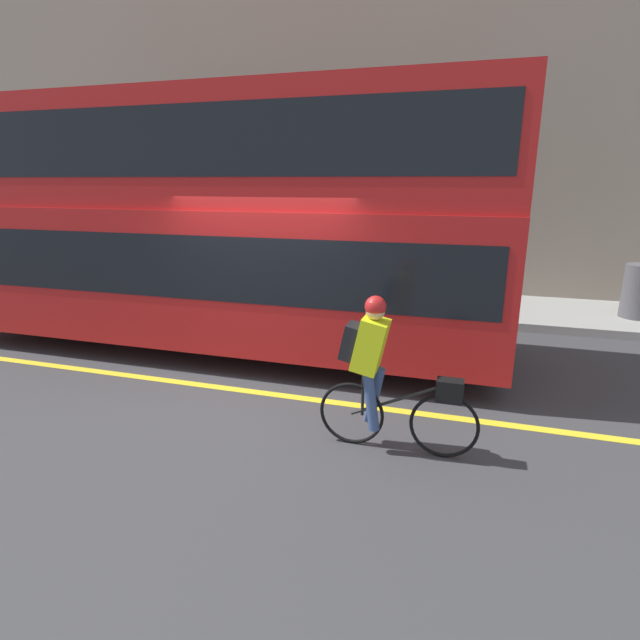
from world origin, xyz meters
name	(u,v)px	position (x,y,z in m)	size (l,w,h in m)	color
ground_plane	(260,387)	(0.00, 0.00, 0.00)	(80.00, 80.00, 0.00)	#38383A
road_center_line	(255,392)	(0.00, -0.17, 0.00)	(50.00, 0.14, 0.01)	yellow
sidewalk_curb	(348,300)	(0.00, 5.01, 0.08)	(60.00, 2.50, 0.16)	gray
building_facade	(366,92)	(0.00, 6.41, 4.64)	(60.00, 0.30, 9.28)	gray
bus	(215,215)	(-1.33, 1.45, 2.17)	(9.03, 2.60, 3.90)	black
cyclist_on_bike	(382,369)	(1.83, -1.08, 0.88)	(1.64, 0.32, 1.63)	black
trash_bin	(640,291)	(5.71, 4.89, 0.67)	(0.59, 0.59, 1.02)	#515156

